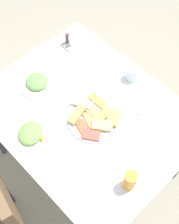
# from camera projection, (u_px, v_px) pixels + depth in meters

# --- Properties ---
(ground_plane) EXTENTS (6.00, 6.00, 0.00)m
(ground_plane) POSITION_uv_depth(u_px,v_px,m) (87.00, 163.00, 2.41)
(ground_plane) COLOR gray
(dining_table) EXTENTS (1.18, 0.94, 0.75)m
(dining_table) POSITION_uv_depth(u_px,v_px,m) (86.00, 119.00, 1.85)
(dining_table) COLOR silver
(dining_table) RESTS_ON ground_plane
(pide_platter) EXTENTS (0.34, 0.31, 0.04)m
(pide_platter) POSITION_uv_depth(u_px,v_px,m) (94.00, 118.00, 1.74)
(pide_platter) COLOR white
(pide_platter) RESTS_ON dining_table
(salad_plate_greens) EXTENTS (0.23, 0.23, 0.05)m
(salad_plate_greens) POSITION_uv_depth(u_px,v_px,m) (37.00, 82.00, 1.87)
(salad_plate_greens) COLOR white
(salad_plate_greens) RESTS_ON dining_table
(salad_plate_rice) EXTENTS (0.22, 0.22, 0.04)m
(salad_plate_rice) POSITION_uv_depth(u_px,v_px,m) (31.00, 133.00, 1.69)
(salad_plate_rice) COLOR white
(salad_plate_rice) RESTS_ON dining_table
(soda_can) EXTENTS (0.09, 0.09, 0.12)m
(soda_can) POSITION_uv_depth(u_px,v_px,m) (130.00, 180.00, 1.50)
(soda_can) COLOR orange
(soda_can) RESTS_ON dining_table
(drinking_glass) EXTENTS (0.08, 0.08, 0.09)m
(drinking_glass) POSITION_uv_depth(u_px,v_px,m) (132.00, 74.00, 1.88)
(drinking_glass) COLOR silver
(drinking_glass) RESTS_ON dining_table
(paper_napkin) EXTENTS (0.18, 0.18, 0.00)m
(paper_napkin) POSITION_uv_depth(u_px,v_px,m) (154.00, 117.00, 1.76)
(paper_napkin) COLOR white
(paper_napkin) RESTS_ON dining_table
(fork) EXTENTS (0.17, 0.08, 0.00)m
(fork) POSITION_uv_depth(u_px,v_px,m) (156.00, 115.00, 1.76)
(fork) COLOR silver
(fork) RESTS_ON paper_napkin
(spoon) EXTENTS (0.18, 0.08, 0.00)m
(spoon) POSITION_uv_depth(u_px,v_px,m) (152.00, 119.00, 1.75)
(spoon) COLOR silver
(spoon) RESTS_ON paper_napkin
(condiment_caddy) EXTENTS (0.09, 0.09, 0.09)m
(condiment_caddy) POSITION_uv_depth(u_px,v_px,m) (69.00, 42.00, 2.04)
(condiment_caddy) COLOR #B2B2B7
(condiment_caddy) RESTS_ON dining_table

